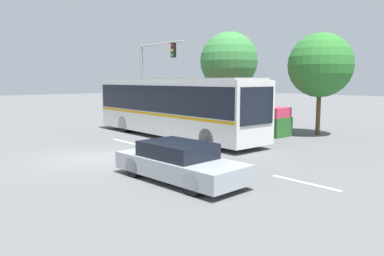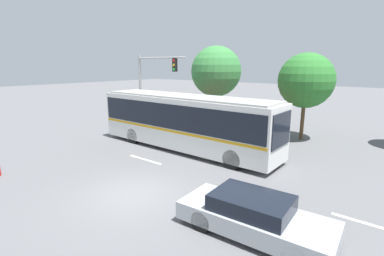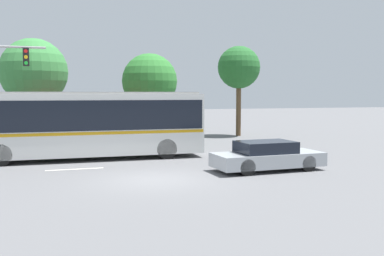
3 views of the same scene
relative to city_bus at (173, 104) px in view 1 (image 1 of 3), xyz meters
name	(u,v)px [view 1 (image 1 of 3)]	position (x,y,z in m)	size (l,w,h in m)	color
ground_plane	(94,158)	(2.35, -6.05, -1.88)	(140.00, 140.00, 0.00)	#5B5B5E
city_bus	(173,104)	(0.00, 0.00, 0.00)	(12.07, 2.73, 3.31)	silver
sedan_foreground	(179,162)	(7.31, -5.56, -1.29)	(4.72, 2.04, 1.24)	#9EA3A8
traffic_light_pole	(151,70)	(-4.95, 2.01, 2.02)	(4.69, 0.24, 5.86)	gray
flowering_hedge	(236,118)	(0.59, 4.60, -1.07)	(7.27, 1.49, 1.65)	#286028
street_tree_left	(229,61)	(-2.36, 6.99, 2.67)	(4.14, 4.14, 6.63)	brown
street_tree_centre	(320,65)	(4.91, 6.87, 2.16)	(3.68, 3.68, 5.89)	brown
lane_stripe_near	(125,142)	(-0.41, -2.91, -1.88)	(2.40, 0.16, 0.01)	silver
lane_stripe_mid	(305,183)	(10.16, -2.79, -1.88)	(2.40, 0.16, 0.01)	silver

